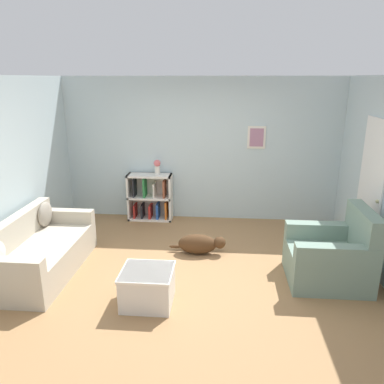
# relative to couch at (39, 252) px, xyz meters

# --- Properties ---
(ground_plane) EXTENTS (14.00, 14.00, 0.00)m
(ground_plane) POSITION_rel_couch_xyz_m (2.05, 0.10, -0.29)
(ground_plane) COLOR #997047
(wall_back) EXTENTS (5.60, 0.13, 2.60)m
(wall_back) POSITION_rel_couch_xyz_m (2.05, 2.35, 1.01)
(wall_back) COLOR silver
(wall_back) RESTS_ON ground_plane
(couch) EXTENTS (0.86, 1.80, 0.79)m
(couch) POSITION_rel_couch_xyz_m (0.00, 0.00, 0.00)
(couch) COLOR #B7AD99
(couch) RESTS_ON ground_plane
(bookshelf) EXTENTS (0.82, 0.33, 0.87)m
(bookshelf) POSITION_rel_couch_xyz_m (1.13, 2.14, 0.12)
(bookshelf) COLOR silver
(bookshelf) RESTS_ON ground_plane
(recliner_chair) EXTENTS (0.99, 0.91, 0.99)m
(recliner_chair) POSITION_rel_couch_xyz_m (3.91, 0.10, 0.05)
(recliner_chair) COLOR gray
(recliner_chair) RESTS_ON ground_plane
(coffee_table) EXTENTS (0.60, 0.56, 0.43)m
(coffee_table) POSITION_rel_couch_xyz_m (1.62, -0.62, -0.07)
(coffee_table) COLOR silver
(coffee_table) RESTS_ON ground_plane
(dog) EXTENTS (0.87, 0.28, 0.31)m
(dog) POSITION_rel_couch_xyz_m (2.14, 0.75, -0.14)
(dog) COLOR #472D19
(dog) RESTS_ON ground_plane
(vase) EXTENTS (0.12, 0.12, 0.28)m
(vase) POSITION_rel_couch_xyz_m (1.27, 2.12, 0.73)
(vase) COLOR silver
(vase) RESTS_ON bookshelf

